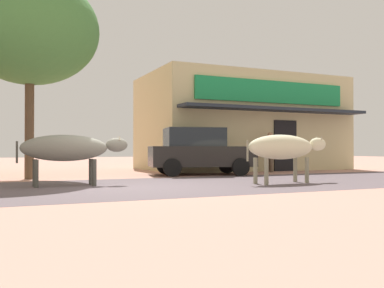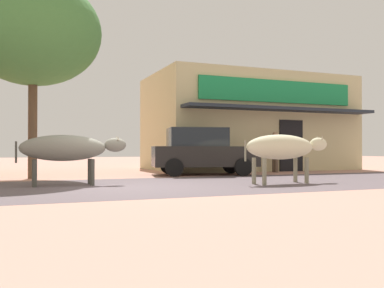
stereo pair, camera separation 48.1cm
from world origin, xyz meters
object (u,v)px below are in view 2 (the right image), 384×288
parked_hatchback_car (202,151)px  pedestrian_by_shop (275,149)px  roadside_tree (33,32)px  cow_far_dark (283,148)px  cow_near_brown (67,149)px

parked_hatchback_car → pedestrian_by_shop: parked_hatchback_car is taller
roadside_tree → pedestrian_by_shop: (8.91, 0.33, -3.59)m
roadside_tree → cow_far_dark: (6.05, -4.47, -3.57)m
roadside_tree → cow_near_brown: size_ratio=2.31×
cow_near_brown → pedestrian_by_shop: (8.19, 3.32, 0.01)m
cow_far_dark → pedestrian_by_shop: 5.58m
parked_hatchback_car → pedestrian_by_shop: 3.38m
cow_near_brown → cow_far_dark: 5.53m
cow_far_dark → roadside_tree: bearing=143.5°
parked_hatchback_car → pedestrian_by_shop: bearing=9.1°
roadside_tree → cow_near_brown: roadside_tree is taller
cow_far_dark → pedestrian_by_shop: (2.86, 4.80, -0.02)m
pedestrian_by_shop → roadside_tree: bearing=-177.9°
roadside_tree → cow_far_dark: size_ratio=2.28×
cow_far_dark → pedestrian_by_shop: pedestrian_by_shop is taller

